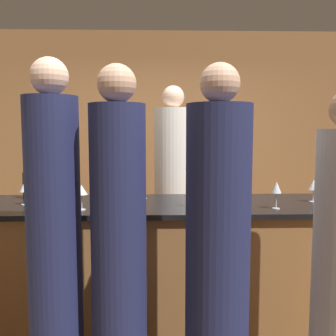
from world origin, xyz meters
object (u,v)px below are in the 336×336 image
bartender (173,199)px  guest_0 (217,267)px  guest_2 (55,254)px  guest_4 (119,261)px  wine_bottle_0 (27,185)px

bartender → guest_0: bearing=95.3°
guest_2 → guest_4: guest_2 is taller
guest_2 → wine_bottle_0: (-0.46, 0.94, 0.24)m
wine_bottle_0 → bartender: bearing=28.5°
guest_0 → wine_bottle_0: 1.72m
guest_2 → wine_bottle_0: 1.07m
guest_2 → wine_bottle_0: bearing=116.1°
guest_4 → wine_bottle_0: (-0.81, 1.00, 0.27)m
bartender → guest_4: bartender is taller
bartender → wine_bottle_0: (-1.16, -0.63, 0.24)m
guest_0 → bartender: bearing=95.3°
guest_4 → wine_bottle_0: guest_4 is taller
guest_0 → wine_bottle_0: size_ratio=6.63×
guest_0 → guest_2: guest_2 is taller
guest_2 → wine_bottle_0: size_ratio=6.78×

